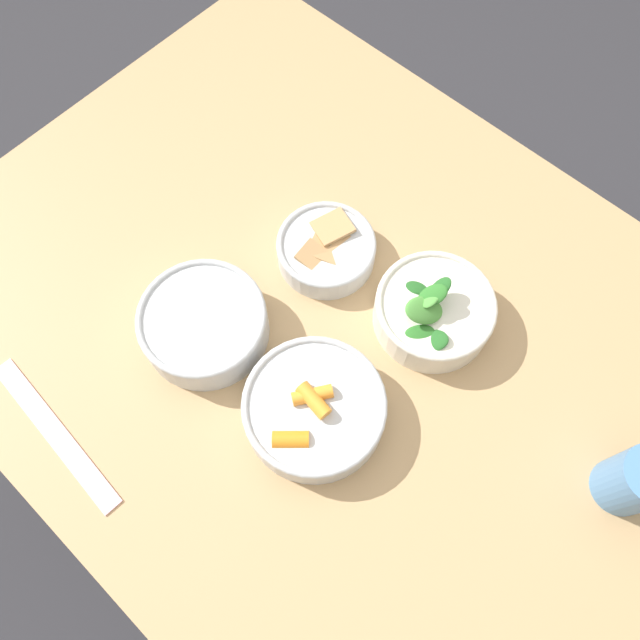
% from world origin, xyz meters
% --- Properties ---
extents(ground_plane, '(10.00, 10.00, 0.00)m').
position_xyz_m(ground_plane, '(0.00, 0.00, 0.00)').
color(ground_plane, '#2D2D33').
extents(dining_table, '(1.21, 0.92, 0.77)m').
position_xyz_m(dining_table, '(0.00, 0.00, 0.66)').
color(dining_table, tan).
rests_on(dining_table, ground_plane).
extents(bowl_carrots, '(0.19, 0.19, 0.06)m').
position_xyz_m(bowl_carrots, '(-0.08, 0.12, 0.80)').
color(bowl_carrots, silver).
rests_on(bowl_carrots, dining_table).
extents(bowl_greens, '(0.17, 0.17, 0.09)m').
position_xyz_m(bowl_greens, '(-0.11, -0.10, 0.80)').
color(bowl_greens, silver).
rests_on(bowl_greens, dining_table).
extents(bowl_beans_hotdog, '(0.18, 0.18, 0.06)m').
position_xyz_m(bowl_beans_hotdog, '(0.12, 0.13, 0.80)').
color(bowl_beans_hotdog, silver).
rests_on(bowl_beans_hotdog, dining_table).
extents(bowl_cookies, '(0.15, 0.15, 0.05)m').
position_xyz_m(bowl_cookies, '(0.08, -0.08, 0.79)').
color(bowl_cookies, silver).
rests_on(bowl_cookies, dining_table).
extents(ruler, '(0.27, 0.05, 0.00)m').
position_xyz_m(ruler, '(0.16, 0.38, 0.77)').
color(ruler, '#EFB7C6').
rests_on(ruler, dining_table).
extents(cup, '(0.07, 0.07, 0.10)m').
position_xyz_m(cup, '(-0.44, -0.08, 0.82)').
color(cup, '#4C7FB7').
rests_on(cup, dining_table).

